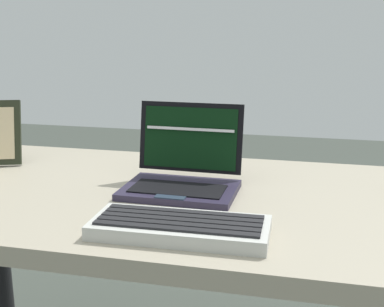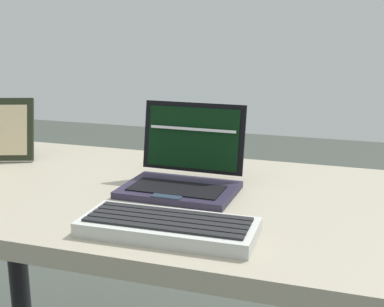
% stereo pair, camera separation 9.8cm
% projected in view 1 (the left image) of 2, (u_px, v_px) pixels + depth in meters
% --- Properties ---
extents(desk, '(1.54, 0.70, 0.71)m').
position_uv_depth(desk, '(186.00, 234.00, 1.19)').
color(desk, '#9E9581').
rests_on(desk, ground).
extents(laptop_front, '(0.26, 0.22, 0.19)m').
position_uv_depth(laptop_front, '(183.00, 173.00, 1.18)').
color(laptop_front, '#262136').
rests_on(laptop_front, desk).
extents(external_keyboard, '(0.33, 0.14, 0.03)m').
position_uv_depth(external_keyboard, '(180.00, 227.00, 0.93)').
color(external_keyboard, beige).
rests_on(external_keyboard, desk).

